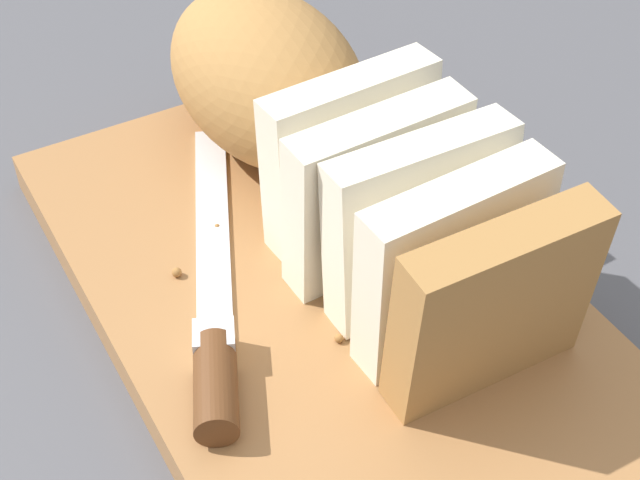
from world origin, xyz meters
The scene contains 8 objects.
ground_plane centered at (0.00, 0.00, 0.00)m, with size 3.00×3.00×0.00m, color #4C4C51.
cutting_board centered at (0.00, 0.00, 0.01)m, with size 0.40×0.25×0.03m, color #9E6B3D.
bread_loaf centered at (-0.06, 0.04, 0.08)m, with size 0.34×0.12×0.10m.
bread_knife centered at (0.02, -0.08, 0.03)m, with size 0.25×0.12×0.02m.
crumb_near_knife centered at (0.03, 0.05, 0.03)m, with size 0.00×0.00×0.00m, color #996633.
crumb_near_loaf centered at (0.05, -0.01, 0.03)m, with size 0.00×0.00×0.00m, color #996633.
crumb_stray_left centered at (-0.07, -0.03, 0.03)m, with size 0.00×0.00×0.00m, color #996633.
crumb_stray_right centered at (-0.04, -0.07, 0.03)m, with size 0.01×0.01×0.01m, color #996633.
Camera 1 is at (0.35, -0.19, 0.42)m, focal length 54.37 mm.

